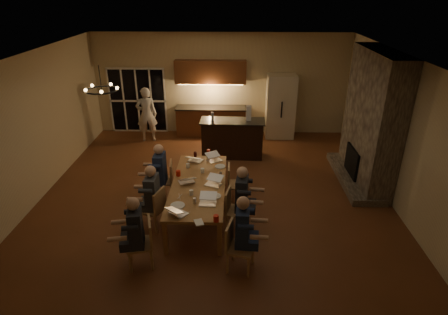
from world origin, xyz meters
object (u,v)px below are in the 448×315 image
person_right_near (242,232)px  plate_near (215,196)px  chair_right_mid (238,211)px  can_silver (195,201)px  person_left_far (160,173)px  laptop_c (186,177)px  redcup_near (216,218)px  person_right_mid (242,199)px  chair_left_mid (151,208)px  laptop_b (208,199)px  bar_blender (249,113)px  redcup_mid (178,173)px  redcup_far (209,152)px  plate_left (178,205)px  mug_mid (202,171)px  chair_left_near (140,244)px  refrigerator (280,106)px  chair_right_near (241,247)px  plate_far (220,166)px  mug_back (188,166)px  chandelier (102,90)px  can_cola (195,154)px  standing_person (147,114)px  mug_front (191,192)px  chair_right_far (238,184)px  laptop_a (178,208)px  laptop_d (213,180)px  chair_left_far (163,180)px  dining_table (199,199)px  can_right (220,175)px  laptop_f (215,157)px  bar_island (232,139)px  person_left_near (136,233)px  laptop_e (195,156)px

person_right_near → plate_near: 1.18m
chair_right_mid → can_silver: bearing=118.3°
person_left_far → laptop_c: 0.83m
redcup_near → person_right_mid: bearing=62.1°
chair_left_mid → redcup_near: chair_left_mid is taller
laptop_b → bar_blender: (0.88, 3.84, 0.42)m
redcup_mid → redcup_far: 1.28m
plate_near → plate_left: same height
plate_left → mug_mid: bearing=75.4°
chair_left_near → laptop_b: laptop_b is taller
chair_left_near → person_right_mid: size_ratio=0.64×
refrigerator → can_silver: bearing=-111.9°
chair_right_near → redcup_mid: bearing=47.8°
can_silver → person_left_far: bearing=123.8°
can_silver → plate_far: 1.63m
redcup_near → redcup_far: bearing=96.4°
mug_back → redcup_far: size_ratio=0.83×
chair_right_mid → person_right_mid: 0.26m
chandelier → can_cola: chandelier is taller
standing_person → mug_front: bearing=101.6°
chair_right_far → laptop_a: size_ratio=2.78×
chair_right_far → mug_front: size_ratio=8.90×
person_left_far → redcup_near: bearing=35.5°
chandelier → laptop_d: chandelier is taller
chair_left_far → plate_left: (0.57, -1.54, 0.31)m
redcup_far → bar_blender: (1.01, 1.58, 0.48)m
dining_table → standing_person: standing_person is taller
person_right_near → mug_mid: size_ratio=13.80×
chair_left_near → laptop_a: (0.63, 0.50, 0.42)m
can_right → plate_near: bearing=-95.2°
laptop_a → laptop_b: bearing=-108.8°
laptop_a → laptop_d: bearing=-79.9°
bar_blender → laptop_f: bearing=-115.3°
bar_island → person_left_near: (-1.59, -4.67, 0.15)m
chair_left_mid → laptop_c: bearing=149.4°
refrigerator → mug_back: bearing=-122.5°
laptop_a → redcup_mid: 1.47m
laptop_b → plate_left: bearing=-168.6°
chair_left_far → chair_right_near: size_ratio=1.00×
mug_front → redcup_far: redcup_far is taller
bar_blender → can_silver: bearing=-108.4°
laptop_d → bar_blender: (0.81, 3.11, 0.42)m
chair_right_near → plate_near: 1.30m
person_left_near → can_right: (1.35, 1.93, 0.12)m
refrigerator → plate_left: bearing=-114.4°
bar_island → laptop_e: 2.13m
person_left_far → mug_back: 0.63m
laptop_d → redcup_far: bearing=119.4°
mug_back → redcup_mid: redcup_mid is taller
chair_left_near → laptop_c: size_ratio=2.78×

